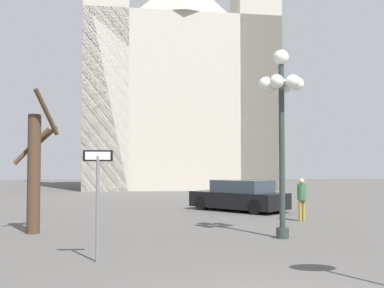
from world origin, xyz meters
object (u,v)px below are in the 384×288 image
one_way_arrow_sign (98,191)px  pedestrian_walking (302,196)px  cathedral (179,73)px  bare_tree (35,168)px  parked_car_near_black (239,196)px  street_lamp (281,103)px

one_way_arrow_sign → pedestrian_walking: bearing=46.9°
one_way_arrow_sign → pedestrian_walking: size_ratio=1.53×
cathedral → one_way_arrow_sign: size_ratio=14.66×
bare_tree → parked_car_near_black: bearing=41.5°
cathedral → parked_car_near_black: cathedral is taller
bare_tree → pedestrian_walking: bare_tree is taller
cathedral → parked_car_near_black: 22.82m
one_way_arrow_sign → bare_tree: (-2.53, 4.34, 0.47)m
one_way_arrow_sign → cathedral: bearing=85.4°
pedestrian_walking → parked_car_near_black: bearing=113.8°
parked_car_near_black → pedestrian_walking: 4.23m
street_lamp → parked_car_near_black: 8.39m
street_lamp → bare_tree: size_ratio=1.24×
bare_tree → parked_car_near_black: 9.78m
parked_car_near_black → street_lamp: bearing=-89.9°
one_way_arrow_sign → street_lamp: bearing=32.2°
street_lamp → parked_car_near_black: (-0.01, 7.77, -3.18)m
one_way_arrow_sign → pedestrian_walking: one_way_arrow_sign is taller
one_way_arrow_sign → parked_car_near_black: (4.74, 10.75, -0.84)m
parked_car_near_black → bare_tree: bearing=-138.5°
bare_tree → parked_car_near_black: (7.26, 6.42, -1.31)m
cathedral → street_lamp: (2.22, -28.36, -6.41)m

